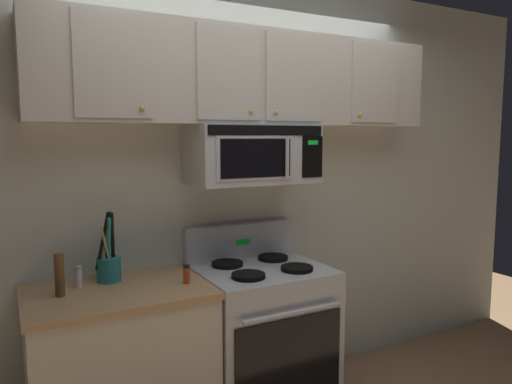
{
  "coord_description": "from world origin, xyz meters",
  "views": [
    {
      "loc": [
        -1.34,
        -2.03,
        1.68
      ],
      "look_at": [
        0.0,
        0.49,
        1.35
      ],
      "focal_mm": 33.69,
      "sensor_mm": 36.0,
      "label": 1
    }
  ],
  "objects_px": {
    "over_range_microwave": "(252,154)",
    "spice_jar": "(187,274)",
    "stove_range": "(261,337)",
    "utensil_crock_teal": "(109,264)",
    "pepper_mill": "(59,275)",
    "salt_shaker": "(79,277)"
  },
  "relations": [
    {
      "from": "over_range_microwave",
      "to": "spice_jar",
      "type": "height_order",
      "value": "over_range_microwave"
    },
    {
      "from": "stove_range",
      "to": "utensil_crock_teal",
      "type": "relative_size",
      "value": 2.89
    },
    {
      "from": "pepper_mill",
      "to": "stove_range",
      "type": "bearing_deg",
      "value": -0.84
    },
    {
      "from": "utensil_crock_teal",
      "to": "salt_shaker",
      "type": "xyz_separation_m",
      "value": [
        -0.16,
        -0.03,
        -0.04
      ]
    },
    {
      "from": "salt_shaker",
      "to": "spice_jar",
      "type": "relative_size",
      "value": 1.09
    },
    {
      "from": "pepper_mill",
      "to": "spice_jar",
      "type": "xyz_separation_m",
      "value": [
        0.62,
        -0.09,
        -0.06
      ]
    },
    {
      "from": "stove_range",
      "to": "utensil_crock_teal",
      "type": "xyz_separation_m",
      "value": [
        -0.86,
        0.15,
        0.53
      ]
    },
    {
      "from": "salt_shaker",
      "to": "stove_range",
      "type": "bearing_deg",
      "value": -7.07
    },
    {
      "from": "stove_range",
      "to": "spice_jar",
      "type": "relative_size",
      "value": 10.96
    },
    {
      "from": "over_range_microwave",
      "to": "salt_shaker",
      "type": "xyz_separation_m",
      "value": [
        -1.02,
        0.01,
        -0.62
      ]
    },
    {
      "from": "spice_jar",
      "to": "salt_shaker",
      "type": "bearing_deg",
      "value": 158.52
    },
    {
      "from": "stove_range",
      "to": "utensil_crock_teal",
      "type": "distance_m",
      "value": 1.02
    },
    {
      "from": "stove_range",
      "to": "over_range_microwave",
      "type": "height_order",
      "value": "over_range_microwave"
    },
    {
      "from": "utensil_crock_teal",
      "to": "spice_jar",
      "type": "bearing_deg",
      "value": -32.88
    },
    {
      "from": "over_range_microwave",
      "to": "utensil_crock_teal",
      "type": "distance_m",
      "value": 1.03
    },
    {
      "from": "pepper_mill",
      "to": "spice_jar",
      "type": "bearing_deg",
      "value": -8.66
    },
    {
      "from": "utensil_crock_teal",
      "to": "salt_shaker",
      "type": "distance_m",
      "value": 0.17
    },
    {
      "from": "salt_shaker",
      "to": "pepper_mill",
      "type": "xyz_separation_m",
      "value": [
        -0.1,
        -0.11,
        0.05
      ]
    },
    {
      "from": "over_range_microwave",
      "to": "utensil_crock_teal",
      "type": "relative_size",
      "value": 1.96
    },
    {
      "from": "utensil_crock_teal",
      "to": "spice_jar",
      "type": "height_order",
      "value": "utensil_crock_teal"
    },
    {
      "from": "utensil_crock_teal",
      "to": "salt_shaker",
      "type": "bearing_deg",
      "value": -170.13
    },
    {
      "from": "over_range_microwave",
      "to": "spice_jar",
      "type": "bearing_deg",
      "value": -158.62
    }
  ]
}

